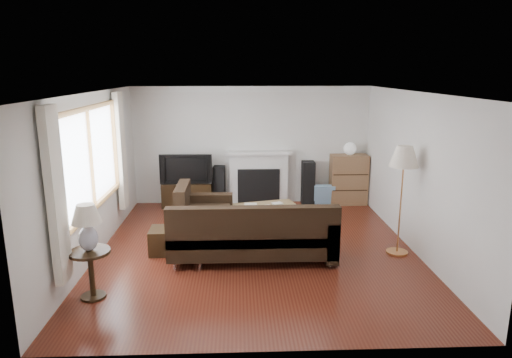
{
  "coord_description": "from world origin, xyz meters",
  "views": [
    {
      "loc": [
        -0.3,
        -6.89,
        2.82
      ],
      "look_at": [
        0.0,
        0.3,
        1.1
      ],
      "focal_mm": 32.0,
      "sensor_mm": 36.0,
      "label": 1
    }
  ],
  "objects_px": {
    "sectional_sofa": "(252,231)",
    "side_table": "(92,274)",
    "bookshelf": "(348,179)",
    "floor_lamp": "(401,201)",
    "tv_stand": "(187,194)",
    "coffee_table": "(265,217)"
  },
  "relations": [
    {
      "from": "sectional_sofa",
      "to": "side_table",
      "type": "height_order",
      "value": "sectional_sofa"
    },
    {
      "from": "bookshelf",
      "to": "sectional_sofa",
      "type": "xyz_separation_m",
      "value": [
        -2.16,
        -2.87,
        -0.1
      ]
    },
    {
      "from": "sectional_sofa",
      "to": "bookshelf",
      "type": "bearing_deg",
      "value": 52.98
    },
    {
      "from": "floor_lamp",
      "to": "tv_stand",
      "type": "bearing_deg",
      "value": 142.74
    },
    {
      "from": "tv_stand",
      "to": "coffee_table",
      "type": "height_order",
      "value": "tv_stand"
    },
    {
      "from": "bookshelf",
      "to": "sectional_sofa",
      "type": "bearing_deg",
      "value": -127.02
    },
    {
      "from": "tv_stand",
      "to": "bookshelf",
      "type": "distance_m",
      "value": 3.46
    },
    {
      "from": "tv_stand",
      "to": "side_table",
      "type": "relative_size",
      "value": 1.63
    },
    {
      "from": "sectional_sofa",
      "to": "floor_lamp",
      "type": "relative_size",
      "value": 1.58
    },
    {
      "from": "tv_stand",
      "to": "sectional_sofa",
      "type": "xyz_separation_m",
      "value": [
        1.28,
        -2.82,
        0.18
      ]
    },
    {
      "from": "side_table",
      "to": "bookshelf",
      "type": "bearing_deg",
      "value": 43.63
    },
    {
      "from": "sectional_sofa",
      "to": "coffee_table",
      "type": "xyz_separation_m",
      "value": [
        0.27,
        1.31,
        -0.21
      ]
    },
    {
      "from": "floor_lamp",
      "to": "bookshelf",
      "type": "bearing_deg",
      "value": 92.77
    },
    {
      "from": "bookshelf",
      "to": "side_table",
      "type": "relative_size",
      "value": 1.69
    },
    {
      "from": "sectional_sofa",
      "to": "side_table",
      "type": "xyz_separation_m",
      "value": [
        -2.07,
        -1.17,
        -0.12
      ]
    },
    {
      "from": "bookshelf",
      "to": "coffee_table",
      "type": "relative_size",
      "value": 0.94
    },
    {
      "from": "floor_lamp",
      "to": "side_table",
      "type": "relative_size",
      "value": 2.7
    },
    {
      "from": "tv_stand",
      "to": "coffee_table",
      "type": "distance_m",
      "value": 2.18
    },
    {
      "from": "tv_stand",
      "to": "floor_lamp",
      "type": "xyz_separation_m",
      "value": [
        3.58,
        -2.72,
        0.6
      ]
    },
    {
      "from": "coffee_table",
      "to": "tv_stand",
      "type": "bearing_deg",
      "value": 121.98
    },
    {
      "from": "coffee_table",
      "to": "side_table",
      "type": "bearing_deg",
      "value": -147.29
    },
    {
      "from": "bookshelf",
      "to": "sectional_sofa",
      "type": "height_order",
      "value": "bookshelf"
    }
  ]
}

